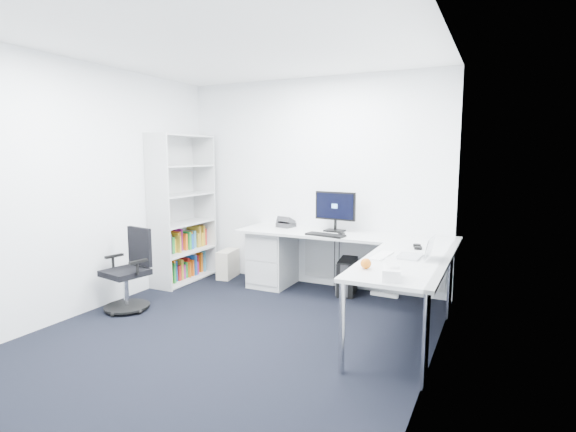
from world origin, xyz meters
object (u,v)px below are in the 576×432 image
at_px(bookshelf, 182,209).
at_px(laptop, 410,246).
at_px(l_desk, 332,271).
at_px(monitor, 335,211).
at_px(task_chair, 125,270).

distance_m(bookshelf, laptop, 3.21).
height_order(l_desk, laptop, laptop).
bearing_deg(monitor, task_chair, -133.33).
height_order(task_chair, laptop, laptop).
height_order(bookshelf, task_chair, bookshelf).
bearing_deg(bookshelf, task_chair, -81.74).
relative_size(bookshelf, task_chair, 2.20).
relative_size(bookshelf, monitor, 3.75).
height_order(task_chair, monitor, monitor).
xyz_separation_m(l_desk, monitor, (-0.14, 0.44, 0.64)).
distance_m(bookshelf, task_chair, 1.36).
distance_m(l_desk, laptop, 1.24).
bearing_deg(monitor, l_desk, -67.08).
xyz_separation_m(bookshelf, task_chair, (0.18, -1.23, -0.54)).
relative_size(task_chair, laptop, 3.00).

